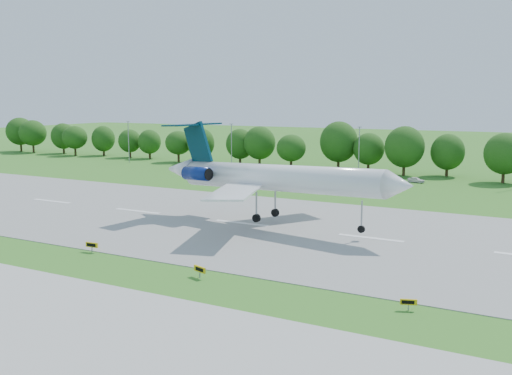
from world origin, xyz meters
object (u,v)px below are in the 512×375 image
Objects in this scene: taxi_sign_left at (92,245)px; service_vehicle_b at (416,180)px; service_vehicle_a at (238,172)px; airliner at (267,176)px.

service_vehicle_b is (22.33, 78.25, -0.27)m from taxi_sign_left.
service_vehicle_b reaches higher than service_vehicle_a.
taxi_sign_left is 0.52× the size of service_vehicle_a.
taxi_sign_left is at bearing 174.04° from service_vehicle_b.
airliner is 12.33× the size of service_vehicle_a.
taxi_sign_left is at bearing -162.09° from service_vehicle_a.
airliner is at bearing 57.54° from taxi_sign_left.
service_vehicle_b is at bearing 69.93° from taxi_sign_left.
airliner is 11.26× the size of service_vehicle_b.
taxi_sign_left reaches higher than service_vehicle_a.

